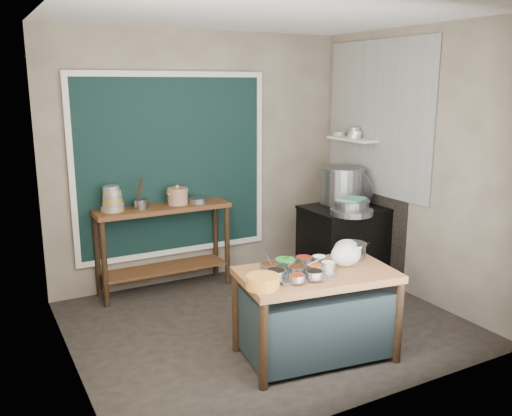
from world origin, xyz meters
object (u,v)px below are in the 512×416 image
prep_table (316,314)px  back_counter (164,249)px  stock_pot (342,185)px  saucepan (352,250)px  ceramic_crock (178,197)px  stove_block (345,246)px  condiment_tray (300,273)px  yellow_basin (263,282)px  utensil_cup (141,204)px  steamer (352,206)px

prep_table → back_counter: size_ratio=0.86×
prep_table → stock_pot: (1.37, 1.48, 0.72)m
saucepan → ceramic_crock: bearing=100.4°
stove_block → saucepan: bearing=-125.6°
condiment_tray → yellow_basin: bearing=-164.1°
prep_table → stock_pot: size_ratio=2.31×
prep_table → utensil_cup: bearing=120.2°
back_counter → ceramic_crock: ceramic_crock is taller
steamer → back_counter: bearing=152.9°
utensil_cup → stock_pot: size_ratio=0.30×
stove_block → ceramic_crock: ceramic_crock is taller
back_counter → yellow_basin: back_counter is taller
saucepan → stock_pot: 1.64m
back_counter → condiment_tray: back_counter is taller
prep_table → yellow_basin: bearing=-160.8°
utensil_cup → stock_pot: bearing=-14.5°
condiment_tray → steamer: steamer is taller
back_counter → saucepan: size_ratio=5.86×
ceramic_crock → stock_pot: (1.79, -0.57, 0.06)m
utensil_cup → steamer: 2.26m
stock_pot → stove_block: bearing=-111.8°
prep_table → yellow_basin: (-0.56, -0.11, 0.42)m
yellow_basin → steamer: size_ratio=0.64×
stock_pot → steamer: stock_pot is taller
condiment_tray → stock_pot: bearing=44.0°
stove_block → condiment_tray: stove_block is taller
yellow_basin → prep_table: bearing=11.1°
ceramic_crock → condiment_tray: bearing=-82.6°
prep_table → back_counter: bearing=114.5°
back_counter → stove_block: back_counter is taller
condiment_tray → back_counter: bearing=102.4°
saucepan → steamer: steamer is taller
saucepan → back_counter: bearing=104.8°
yellow_basin → stove_block: bearing=37.1°
stock_pot → steamer: 0.43m
stock_pot → steamer: size_ratio=1.36×
utensil_cup → steamer: (2.05, -0.95, -0.05)m
saucepan → stock_pot: bearing=41.3°
yellow_basin → saucepan: size_ratio=1.03×
condiment_tray → steamer: (1.37, 1.10, 0.18)m
saucepan → ceramic_crock: (-0.89, 1.90, 0.21)m
condiment_tray → utensil_cup: (-0.68, 2.04, 0.24)m
prep_table → yellow_basin: 0.71m
yellow_basin → utensil_cup: (-0.27, 2.16, 0.20)m
yellow_basin → ceramic_crock: ceramic_crock is taller
ceramic_crock → back_counter: bearing=-175.6°
condiment_tray → stock_pot: size_ratio=0.92×
prep_table → saucepan: size_ratio=5.06×
yellow_basin → stock_pot: (1.93, 1.59, 0.29)m
stove_block → utensil_cup: size_ratio=5.50×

